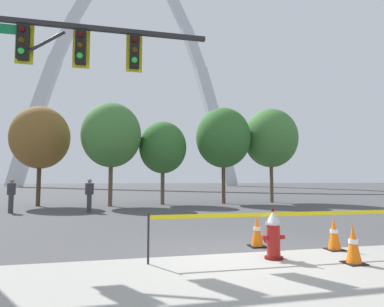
{
  "coord_description": "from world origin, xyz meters",
  "views": [
    {
      "loc": [
        -2.41,
        -6.41,
        1.57
      ],
      "look_at": [
        0.18,
        5.0,
        2.5
      ],
      "focal_mm": 30.23,
      "sensor_mm": 36.0,
      "label": 1
    }
  ],
  "objects_px": {
    "traffic_cone_by_hydrant": "(257,231)",
    "traffic_signal_gantry": "(37,73)",
    "pedestrian_standing_center": "(89,195)",
    "traffic_cone_mid_sidewalk": "(334,234)",
    "monument_arch": "(131,84)",
    "fire_hydrant": "(273,235)",
    "pedestrian_walking_left": "(11,195)",
    "traffic_cone_curb_edge": "(353,244)"
  },
  "relations": [
    {
      "from": "traffic_cone_by_hydrant",
      "to": "traffic_signal_gantry",
      "type": "xyz_separation_m",
      "value": [
        -5.27,
        1.6,
        3.91
      ]
    },
    {
      "from": "traffic_cone_by_hydrant",
      "to": "pedestrian_standing_center",
      "type": "bearing_deg",
      "value": 116.58
    },
    {
      "from": "traffic_cone_by_hydrant",
      "to": "traffic_cone_mid_sidewalk",
      "type": "bearing_deg",
      "value": -26.0
    },
    {
      "from": "monument_arch",
      "to": "fire_hydrant",
      "type": "bearing_deg",
      "value": -89.49
    },
    {
      "from": "traffic_cone_by_hydrant",
      "to": "traffic_signal_gantry",
      "type": "distance_m",
      "value": 6.75
    },
    {
      "from": "traffic_cone_by_hydrant",
      "to": "traffic_cone_mid_sidewalk",
      "type": "relative_size",
      "value": 1.0
    },
    {
      "from": "traffic_cone_mid_sidewalk",
      "to": "pedestrian_standing_center",
      "type": "distance_m",
      "value": 11.49
    },
    {
      "from": "fire_hydrant",
      "to": "traffic_cone_by_hydrant",
      "type": "height_order",
      "value": "fire_hydrant"
    },
    {
      "from": "traffic_cone_mid_sidewalk",
      "to": "traffic_signal_gantry",
      "type": "height_order",
      "value": "traffic_signal_gantry"
    },
    {
      "from": "fire_hydrant",
      "to": "traffic_cone_by_hydrant",
      "type": "distance_m",
      "value": 1.18
    },
    {
      "from": "fire_hydrant",
      "to": "monument_arch",
      "type": "distance_m",
      "value": 69.58
    },
    {
      "from": "traffic_signal_gantry",
      "to": "pedestrian_walking_left",
      "type": "height_order",
      "value": "traffic_signal_gantry"
    },
    {
      "from": "fire_hydrant",
      "to": "traffic_signal_gantry",
      "type": "height_order",
      "value": "traffic_signal_gantry"
    },
    {
      "from": "traffic_cone_curb_edge",
      "to": "monument_arch",
      "type": "relative_size",
      "value": 0.01
    },
    {
      "from": "traffic_signal_gantry",
      "to": "pedestrian_standing_center",
      "type": "distance_m",
      "value": 8.23
    },
    {
      "from": "traffic_cone_mid_sidewalk",
      "to": "pedestrian_standing_center",
      "type": "bearing_deg",
      "value": 121.67
    },
    {
      "from": "pedestrian_walking_left",
      "to": "traffic_cone_mid_sidewalk",
      "type": "bearing_deg",
      "value": -47.02
    },
    {
      "from": "traffic_cone_mid_sidewalk",
      "to": "fire_hydrant",
      "type": "bearing_deg",
      "value": -165.84
    },
    {
      "from": "traffic_cone_by_hydrant",
      "to": "pedestrian_walking_left",
      "type": "xyz_separation_m",
      "value": [
        -8.05,
        9.52,
        0.46
      ]
    },
    {
      "from": "traffic_cone_mid_sidewalk",
      "to": "traffic_cone_by_hydrant",
      "type": "bearing_deg",
      "value": 154.0
    },
    {
      "from": "traffic_cone_mid_sidewalk",
      "to": "pedestrian_standing_center",
      "type": "xyz_separation_m",
      "value": [
        -6.03,
        9.77,
        0.46
      ]
    },
    {
      "from": "traffic_cone_by_hydrant",
      "to": "pedestrian_standing_center",
      "type": "xyz_separation_m",
      "value": [
        -4.52,
        9.04,
        0.46
      ]
    },
    {
      "from": "monument_arch",
      "to": "traffic_cone_curb_edge",
      "type": "bearing_deg",
      "value": -88.4
    },
    {
      "from": "fire_hydrant",
      "to": "traffic_signal_gantry",
      "type": "distance_m",
      "value": 6.93
    },
    {
      "from": "traffic_signal_gantry",
      "to": "traffic_cone_curb_edge",
      "type": "bearing_deg",
      "value": -28.35
    },
    {
      "from": "traffic_cone_curb_edge",
      "to": "pedestrian_standing_center",
      "type": "height_order",
      "value": "pedestrian_standing_center"
    },
    {
      "from": "fire_hydrant",
      "to": "traffic_cone_by_hydrant",
      "type": "bearing_deg",
      "value": 81.48
    },
    {
      "from": "traffic_cone_curb_edge",
      "to": "traffic_signal_gantry",
      "type": "relative_size",
      "value": 0.11
    },
    {
      "from": "pedestrian_standing_center",
      "to": "fire_hydrant",
      "type": "bearing_deg",
      "value": -66.91
    },
    {
      "from": "traffic_cone_curb_edge",
      "to": "pedestrian_walking_left",
      "type": "distance_m",
      "value": 14.6
    },
    {
      "from": "traffic_cone_mid_sidewalk",
      "to": "pedestrian_walking_left",
      "type": "distance_m",
      "value": 14.03
    },
    {
      "from": "fire_hydrant",
      "to": "pedestrian_walking_left",
      "type": "relative_size",
      "value": 0.62
    },
    {
      "from": "traffic_cone_curb_edge",
      "to": "pedestrian_standing_center",
      "type": "relative_size",
      "value": 0.46
    },
    {
      "from": "pedestrian_walking_left",
      "to": "pedestrian_standing_center",
      "type": "bearing_deg",
      "value": -7.87
    },
    {
      "from": "traffic_signal_gantry",
      "to": "fire_hydrant",
      "type": "bearing_deg",
      "value": -28.43
    },
    {
      "from": "monument_arch",
      "to": "pedestrian_walking_left",
      "type": "relative_size",
      "value": 33.16
    },
    {
      "from": "traffic_cone_curb_edge",
      "to": "monument_arch",
      "type": "height_order",
      "value": "monument_arch"
    },
    {
      "from": "traffic_cone_by_hydrant",
      "to": "traffic_cone_curb_edge",
      "type": "relative_size",
      "value": 1.0
    },
    {
      "from": "fire_hydrant",
      "to": "traffic_signal_gantry",
      "type": "relative_size",
      "value": 0.15
    },
    {
      "from": "traffic_cone_mid_sidewalk",
      "to": "pedestrian_standing_center",
      "type": "relative_size",
      "value": 0.46
    },
    {
      "from": "traffic_cone_curb_edge",
      "to": "pedestrian_walking_left",
      "type": "relative_size",
      "value": 0.46
    },
    {
      "from": "fire_hydrant",
      "to": "traffic_cone_curb_edge",
      "type": "relative_size",
      "value": 1.36
    }
  ]
}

